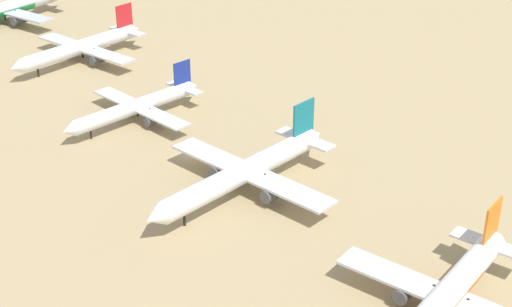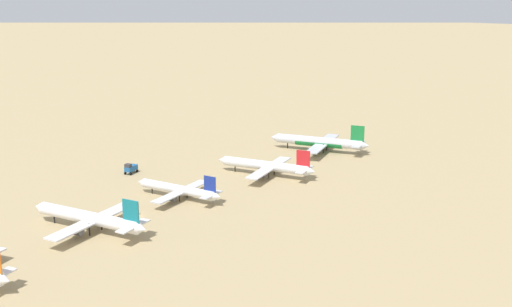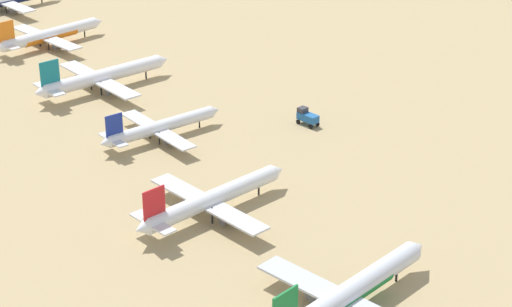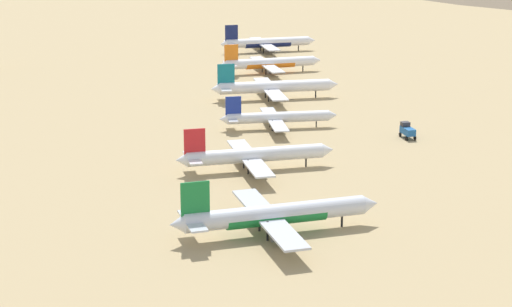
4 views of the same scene
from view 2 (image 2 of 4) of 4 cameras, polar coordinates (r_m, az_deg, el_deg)
ground_plane at (r=197.51m, az=-10.22°, el=-5.24°), size 1800.00×1800.00×0.00m
parked_jet_0 at (r=264.55m, az=5.48°, el=0.98°), size 40.45×33.05×11.69m
parked_jet_1 at (r=231.23m, az=0.93°, el=-1.07°), size 36.82×29.97×10.61m
parked_jet_2 at (r=208.75m, az=-6.59°, el=-3.09°), size 31.65×25.63×9.15m
parked_jet_3 at (r=186.96m, az=-14.02°, el=-5.38°), size 39.11×31.73×11.29m
service_truck at (r=238.32m, az=-10.66°, el=-1.22°), size 3.22×5.43×3.90m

